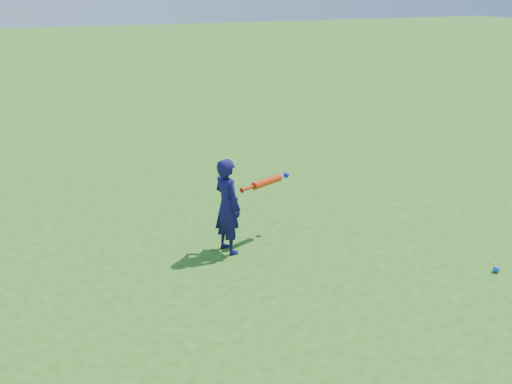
% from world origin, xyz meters
% --- Properties ---
extents(ground, '(80.00, 80.00, 0.00)m').
position_xyz_m(ground, '(0.00, 0.00, 0.00)').
color(ground, '#276317').
rests_on(ground, ground).
extents(child, '(0.40, 0.51, 1.22)m').
position_xyz_m(child, '(0.41, 0.28, 0.61)').
color(child, '#120F46').
rests_on(child, ground).
extents(ground_ball_blue, '(0.08, 0.08, 0.08)m').
position_xyz_m(ground_ball_blue, '(3.14, -1.42, 0.04)').
color(ground_ball_blue, blue).
rests_on(ground_ball_blue, ground).
extents(bat_swing, '(0.81, 0.40, 0.10)m').
position_xyz_m(bat_swing, '(1.05, 0.50, 0.78)').
color(bat_swing, red).
rests_on(bat_swing, ground).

